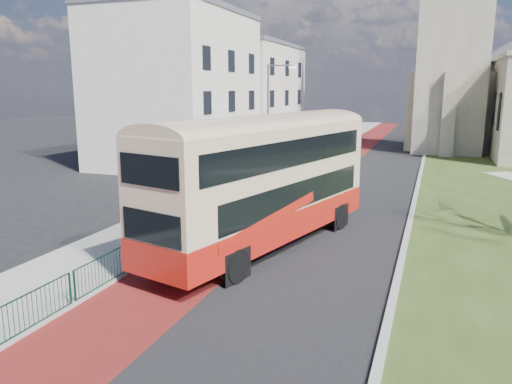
% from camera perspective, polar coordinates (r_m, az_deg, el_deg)
% --- Properties ---
extents(ground, '(160.00, 160.00, 0.00)m').
position_cam_1_polar(ground, '(19.01, -3.07, -8.11)').
color(ground, black).
rests_on(ground, ground).
extents(road_carriageway, '(9.00, 120.00, 0.01)m').
position_cam_1_polar(road_carriageway, '(37.42, 11.08, 1.63)').
color(road_carriageway, black).
rests_on(road_carriageway, ground).
extents(bus_lane, '(3.40, 120.00, 0.01)m').
position_cam_1_polar(bus_lane, '(37.91, 7.04, 1.90)').
color(bus_lane, '#591414').
rests_on(bus_lane, ground).
extents(pavement_west, '(4.00, 120.00, 0.12)m').
position_cam_1_polar(pavement_west, '(38.90, 1.58, 2.32)').
color(pavement_west, gray).
rests_on(pavement_west, ground).
extents(kerb_west, '(0.25, 120.00, 0.13)m').
position_cam_1_polar(kerb_west, '(38.33, 4.42, 2.15)').
color(kerb_west, '#999993').
rests_on(kerb_west, ground).
extents(kerb_east, '(0.25, 80.00, 0.13)m').
position_cam_1_polar(kerb_east, '(38.98, 18.23, 1.75)').
color(kerb_east, '#999993').
rests_on(kerb_east, ground).
extents(pedestrian_railing, '(0.07, 24.00, 1.12)m').
position_cam_1_polar(pedestrian_railing, '(23.49, -5.94, -2.85)').
color(pedestrian_railing, '#0C3824').
rests_on(pedestrian_railing, ground).
extents(gothic_church, '(16.38, 18.00, 40.00)m').
position_cam_1_polar(gothic_church, '(55.13, 26.79, 17.54)').
color(gothic_church, gray).
rests_on(gothic_church, ground).
extents(street_block_near, '(10.30, 14.30, 13.00)m').
position_cam_1_polar(street_block_near, '(43.80, -9.01, 11.72)').
color(street_block_near, beige).
rests_on(street_block_near, ground).
extents(street_block_far, '(10.30, 16.30, 11.50)m').
position_cam_1_polar(street_block_far, '(58.36, -1.29, 11.11)').
color(street_block_far, beige).
rests_on(street_block_far, ground).
extents(streetlamp, '(2.13, 0.18, 8.00)m').
position_cam_1_polar(streetlamp, '(36.31, 1.61, 8.84)').
color(streetlamp, gray).
rests_on(streetlamp, pavement_west).
extents(bus, '(6.03, 12.80, 5.22)m').
position_cam_1_polar(bus, '(20.10, 1.06, 1.80)').
color(bus, '#A5170F').
rests_on(bus, ground).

